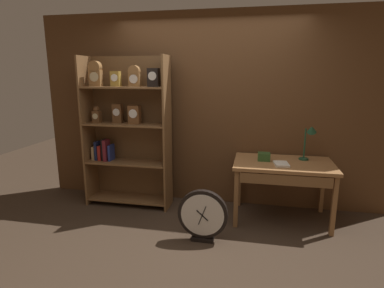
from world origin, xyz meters
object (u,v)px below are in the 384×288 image
workbench (283,169)px  open_repair_manual (281,164)px  round_clock_large (203,215)px  desk_lamp (310,136)px  toolbox_small (264,157)px  bookshelf (126,129)px

workbench → open_repair_manual: (-0.04, -0.11, 0.10)m
open_repair_manual → round_clock_large: size_ratio=0.38×
workbench → round_clock_large: 1.17m
workbench → round_clock_large: bearing=-141.5°
desk_lamp → toolbox_small: bearing=-168.7°
bookshelf → workbench: bookshelf is taller
open_repair_manual → round_clock_large: open_repair_manual is taller
bookshelf → desk_lamp: bookshelf is taller
toolbox_small → bookshelf: bearing=177.5°
round_clock_large → desk_lamp: bearing=36.1°
bookshelf → round_clock_large: bearing=-34.4°
round_clock_large → bookshelf: bearing=145.6°
bookshelf → round_clock_large: (1.20, -0.82, -0.76)m
bookshelf → toolbox_small: bearing=-2.5°
workbench → round_clock_large: (-0.87, -0.69, -0.36)m
desk_lamp → toolbox_small: (-0.53, -0.11, -0.26)m
round_clock_large → workbench: bearing=38.5°
workbench → toolbox_small: 0.27m
workbench → toolbox_small: (-0.23, 0.05, 0.13)m
toolbox_small → round_clock_large: size_ratio=0.25×
desk_lamp → open_repair_manual: desk_lamp is taller
open_repair_manual → desk_lamp: bearing=31.5°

